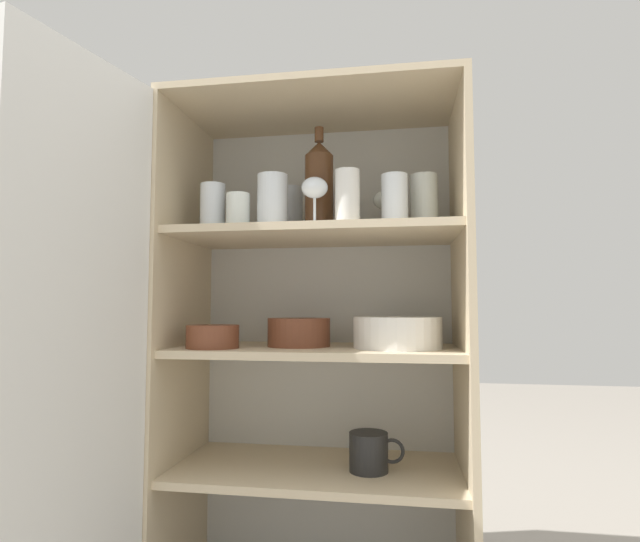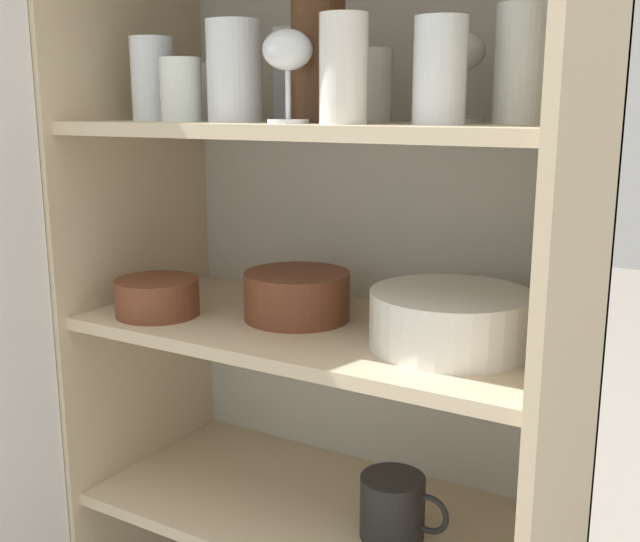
# 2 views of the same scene
# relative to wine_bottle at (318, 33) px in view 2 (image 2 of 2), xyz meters

# --- Properties ---
(cupboard_back_panel) EXTENTS (0.78, 0.02, 1.28)m
(cupboard_back_panel) POSITION_rel_wine_bottle_xyz_m (-0.01, 0.22, -0.42)
(cupboard_back_panel) COLOR silver
(cupboard_back_panel) RESTS_ON ground_plane
(cupboard_side_left) EXTENTS (0.02, 0.40, 1.28)m
(cupboard_side_left) POSITION_rel_wine_bottle_xyz_m (-0.39, 0.03, -0.42)
(cupboard_side_left) COLOR #CCB793
(cupboard_side_left) RESTS_ON ground_plane
(cupboard_side_right) EXTENTS (0.02, 0.40, 1.28)m
(cupboard_side_right) POSITION_rel_wine_bottle_xyz_m (0.37, 0.03, -0.42)
(cupboard_side_right) COLOR #CCB793
(cupboard_side_right) RESTS_ON ground_plane
(shelf_board_lower) EXTENTS (0.74, 0.36, 0.02)m
(shelf_board_lower) POSITION_rel_wine_bottle_xyz_m (-0.01, 0.03, -0.75)
(shelf_board_lower) COLOR beige
(shelf_board_middle) EXTENTS (0.74, 0.36, 0.02)m
(shelf_board_middle) POSITION_rel_wine_bottle_xyz_m (-0.01, 0.03, -0.44)
(shelf_board_middle) COLOR beige
(shelf_board_upper) EXTENTS (0.74, 0.36, 0.02)m
(shelf_board_upper) POSITION_rel_wine_bottle_xyz_m (-0.01, 0.03, -0.13)
(shelf_board_upper) COLOR beige
(tumbler_glass_0) EXTENTS (0.07, 0.07, 0.13)m
(tumbler_glass_0) POSITION_rel_wine_bottle_xyz_m (0.20, -0.04, -0.06)
(tumbler_glass_0) COLOR white
(tumbler_glass_0) RESTS_ON shelf_board_upper
(tumbler_glass_1) EXTENTS (0.06, 0.06, 0.09)m
(tumbler_glass_1) POSITION_rel_wine_bottle_xyz_m (-0.21, -0.05, -0.08)
(tumbler_glass_1) COLOR white
(tumbler_glass_1) RESTS_ON shelf_board_upper
(tumbler_glass_2) EXTENTS (0.07, 0.07, 0.13)m
(tumbler_glass_2) POSITION_rel_wine_bottle_xyz_m (-0.29, -0.03, -0.06)
(tumbler_glass_2) COLOR white
(tumbler_glass_2) RESTS_ON shelf_board_upper
(tumbler_glass_3) EXTENTS (0.06, 0.06, 0.09)m
(tumbler_glass_3) POSITION_rel_wine_bottle_xyz_m (-0.25, 0.07, -0.08)
(tumbler_glass_3) COLOR silver
(tumbler_glass_3) RESTS_ON shelf_board_upper
(tumbler_glass_4) EXTENTS (0.07, 0.07, 0.11)m
(tumbler_glass_4) POSITION_rel_wine_bottle_xyz_m (0.04, 0.08, -0.07)
(tumbler_glass_4) COLOR white
(tumbler_glass_4) RESTS_ON shelf_board_upper
(tumbler_glass_5) EXTENTS (0.07, 0.07, 0.15)m
(tumbler_glass_5) POSITION_rel_wine_bottle_xyz_m (0.28, 0.05, -0.05)
(tumbler_glass_5) COLOR white
(tumbler_glass_5) RESTS_ON shelf_board_upper
(tumbler_glass_6) EXTENTS (0.07, 0.07, 0.14)m
(tumbler_glass_6) POSITION_rel_wine_bottle_xyz_m (-0.10, 0.10, -0.05)
(tumbler_glass_6) COLOR white
(tumbler_glass_6) RESTS_ON shelf_board_upper
(tumbler_glass_7) EXTENTS (0.08, 0.08, 0.14)m
(tumbler_glass_7) POSITION_rel_wine_bottle_xyz_m (-0.12, -0.04, -0.05)
(tumbler_glass_7) COLOR white
(tumbler_glass_7) RESTS_ON shelf_board_upper
(tumbler_glass_8) EXTENTS (0.06, 0.06, 0.14)m
(tumbler_glass_8) POSITION_rel_wine_bottle_xyz_m (0.08, -0.08, -0.05)
(tumbler_glass_8) COLOR white
(tumbler_glass_8) RESTS_ON shelf_board_upper
(wine_glass_0) EXTENTS (0.07, 0.07, 0.12)m
(wine_glass_0) POSITION_rel_wine_bottle_xyz_m (0.00, -0.08, -0.03)
(wine_glass_0) COLOR white
(wine_glass_0) RESTS_ON shelf_board_upper
(wine_glass_1) EXTENTS (0.07, 0.07, 0.13)m
(wine_glass_1) POSITION_rel_wine_bottle_xyz_m (0.17, 0.10, -0.04)
(wine_glass_1) COLOR white
(wine_glass_1) RESTS_ON shelf_board_upper
(wine_bottle) EXTENTS (0.08, 0.08, 0.28)m
(wine_bottle) POSITION_rel_wine_bottle_xyz_m (0.00, 0.00, 0.00)
(wine_bottle) COLOR #4C2D19
(wine_bottle) RESTS_ON shelf_board_upper
(plate_stack_white) EXTENTS (0.23, 0.23, 0.08)m
(plate_stack_white) POSITION_rel_wine_bottle_xyz_m (0.20, 0.02, -0.39)
(plate_stack_white) COLOR white
(plate_stack_white) RESTS_ON shelf_board_middle
(mixing_bowl_large) EXTENTS (0.17, 0.17, 0.08)m
(mixing_bowl_large) POSITION_rel_wine_bottle_xyz_m (-0.06, 0.04, -0.39)
(mixing_bowl_large) COLOR brown
(mixing_bowl_large) RESTS_ON shelf_board_middle
(serving_bowl_small) EXTENTS (0.14, 0.14, 0.06)m
(serving_bowl_small) POSITION_rel_wine_bottle_xyz_m (-0.27, -0.06, -0.40)
(serving_bowl_small) COLOR brown
(serving_bowl_small) RESTS_ON shelf_board_middle
(coffee_mug_primary) EXTENTS (0.14, 0.10, 0.10)m
(coffee_mug_primary) POSITION_rel_wine_bottle_xyz_m (0.13, 0.01, -0.70)
(coffee_mug_primary) COLOR black
(coffee_mug_primary) RESTS_ON shelf_board_lower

